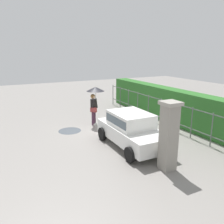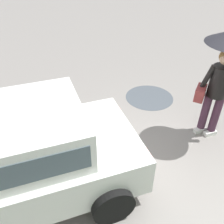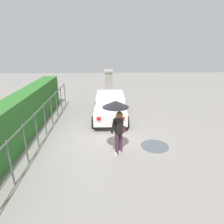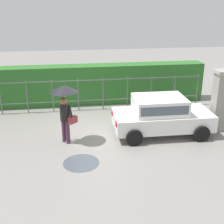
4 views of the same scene
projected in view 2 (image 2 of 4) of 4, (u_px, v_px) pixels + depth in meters
ground_plane at (167, 167)px, 4.19m from camera, size 40.00×40.00×0.00m
car at (9, 157)px, 3.27m from camera, size 3.75×1.89×1.48m
puddle_near at (149, 97)px, 5.99m from camera, size 1.16×1.16×0.00m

